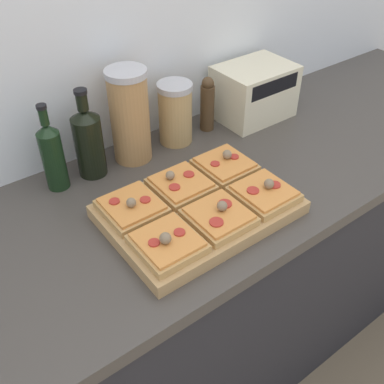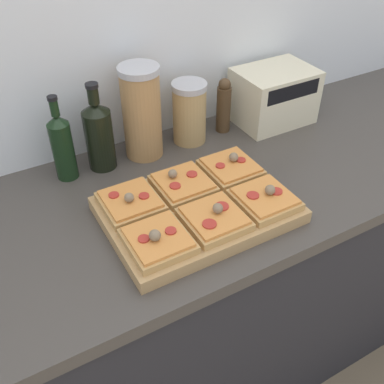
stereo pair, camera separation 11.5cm
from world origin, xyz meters
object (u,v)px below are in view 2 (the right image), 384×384
at_px(wine_bottle, 99,134).
at_px(grain_jar_short, 189,113).
at_px(olive_oil_bottle, 62,146).
at_px(grain_jar_tall, 142,113).
at_px(pepper_mill, 224,106).
at_px(toaster_oven, 274,96).
at_px(cutting_board, 198,210).

xyz_separation_m(wine_bottle, grain_jar_short, (0.29, 0.00, -0.01)).
bearing_deg(wine_bottle, olive_oil_bottle, 180.00).
height_order(olive_oil_bottle, grain_jar_tall, grain_jar_tall).
xyz_separation_m(grain_jar_short, pepper_mill, (0.13, 0.00, -0.01)).
distance_m(wine_bottle, pepper_mill, 0.42).
bearing_deg(toaster_oven, grain_jar_short, 175.43).
bearing_deg(olive_oil_bottle, pepper_mill, 0.00).
bearing_deg(wine_bottle, grain_jar_short, 0.00).
bearing_deg(grain_jar_short, olive_oil_bottle, 180.00).
distance_m(olive_oil_bottle, grain_jar_tall, 0.25).
relative_size(grain_jar_tall, toaster_oven, 1.02).
bearing_deg(cutting_board, toaster_oven, 33.16).
bearing_deg(toaster_oven, grain_jar_tall, 176.98).
bearing_deg(toaster_oven, wine_bottle, 177.66).
xyz_separation_m(olive_oil_bottle, grain_jar_short, (0.40, -0.00, -0.00)).
distance_m(olive_oil_bottle, grain_jar_short, 0.40).
bearing_deg(cutting_board, grain_jar_tall, 89.50).
relative_size(cutting_board, grain_jar_tall, 1.67).
bearing_deg(wine_bottle, grain_jar_tall, 0.00).
xyz_separation_m(olive_oil_bottle, grain_jar_tall, (0.24, 0.00, 0.04)).
relative_size(olive_oil_bottle, grain_jar_short, 1.28).
bearing_deg(cutting_board, olive_oil_bottle, 125.77).
relative_size(olive_oil_bottle, pepper_mill, 1.38).
relative_size(cutting_board, toaster_oven, 1.70).
height_order(olive_oil_bottle, pepper_mill, olive_oil_bottle).
relative_size(wine_bottle, grain_jar_tall, 0.93).
bearing_deg(grain_jar_tall, pepper_mill, 0.00).
distance_m(wine_bottle, toaster_oven, 0.60).
distance_m(olive_oil_bottle, pepper_mill, 0.53).
xyz_separation_m(cutting_board, toaster_oven, (0.47, 0.31, 0.07)).
xyz_separation_m(grain_jar_tall, pepper_mill, (0.29, 0.00, -0.05)).
distance_m(wine_bottle, grain_jar_tall, 0.14).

